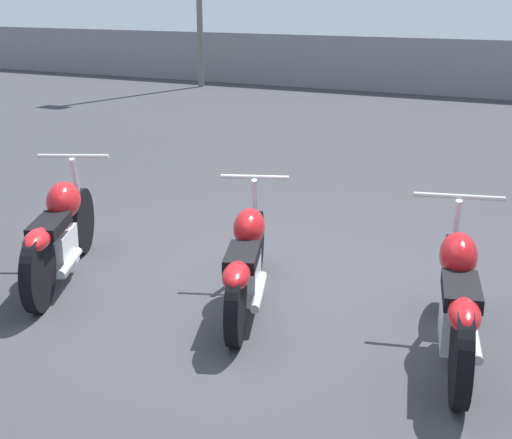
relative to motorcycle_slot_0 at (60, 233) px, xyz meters
The scene contains 5 objects.
ground_plane 1.83m from the motorcycle_slot_0, 20.02° to the left, with size 60.00×60.00×0.00m, color #38383D.
fence_back 13.73m from the motorcycle_slot_0, 83.03° to the left, with size 40.00×0.04×1.40m.
motorcycle_slot_0 is the anchor object (origin of this frame).
motorcycle_slot_1 1.75m from the motorcycle_slot_0, ahead, with size 0.92×1.91×0.94m.
motorcycle_slot_2 3.43m from the motorcycle_slot_0, ahead, with size 0.79×1.96×1.02m.
Camera 1 is at (2.56, -5.12, 2.45)m, focal length 50.00 mm.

